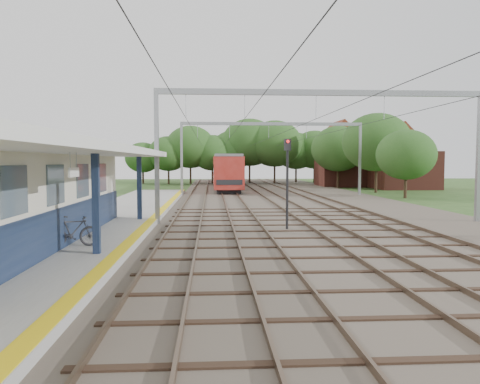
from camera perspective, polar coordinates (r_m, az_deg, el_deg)
name	(u,v)px	position (r m, az deg, el deg)	size (l,w,h in m)	color
ground	(322,325)	(9.93, 9.98, -15.71)	(160.00, 160.00, 0.00)	#2D4C1E
ballast_bed	(285,200)	(39.72, 5.52, -0.97)	(18.00, 90.00, 0.10)	#473D33
platform	(104,225)	(23.90, -16.28, -3.92)	(5.00, 52.00, 0.35)	gray
yellow_stripe	(150,221)	(23.48, -10.91, -3.53)	(0.45, 52.00, 0.01)	yellow
station_building	(13,199)	(17.47, -25.91, -0.75)	(3.41, 18.00, 3.40)	beige
canopy	(34,150)	(16.09, -23.77, 4.66)	(6.40, 20.00, 3.44)	#13203C
rail_tracks	(256,199)	(39.40, 1.93, -0.81)	(11.80, 88.00, 0.15)	brown
catenary_system	(287,131)	(34.91, 5.80, 7.35)	(17.22, 88.00, 7.00)	gray
tree_band	(254,150)	(66.52, 1.74, 5.13)	(31.72, 30.88, 8.82)	#382619
house_near	(404,164)	(59.79, 19.38, 3.23)	(7.00, 6.12, 7.89)	brown
house_far	(349,162)	(63.76, 13.13, 3.58)	(8.00, 6.12, 8.66)	brown
bicycle	(73,231)	(17.14, -19.70, -4.54)	(0.51, 1.81, 1.09)	black
train	(224,170)	(63.71, -1.95, 2.75)	(3.02, 37.59, 3.96)	black
signal_post	(287,173)	(22.11, 5.79, 2.29)	(0.32, 0.28, 4.36)	black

